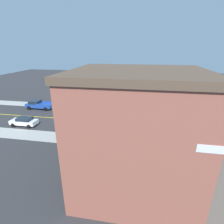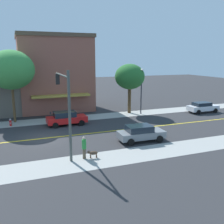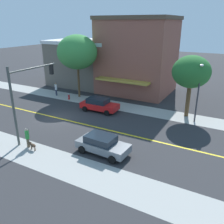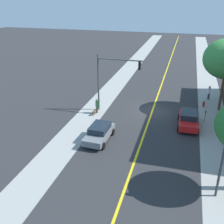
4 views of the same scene
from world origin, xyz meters
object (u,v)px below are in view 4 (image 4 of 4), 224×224
object	(u,v)px
pedestrian_white_shirt	(209,92)
pedestrian_green_shirt	(97,105)
traffic_light_mast	(111,75)
red_sedan_left_curb	(188,119)
parking_meter	(205,115)
fire_hydrant	(204,103)
small_dog	(94,112)
grey_sedan_right_curb	(99,133)

from	to	relation	value
pedestrian_white_shirt	pedestrian_green_shirt	distance (m)	15.13
traffic_light_mast	red_sedan_left_curb	size ratio (longest dim) A/B	1.50
red_sedan_left_curb	parking_meter	bearing A→B (deg)	129.58
fire_hydrant	small_dog	distance (m)	13.60
pedestrian_green_shirt	small_dog	world-z (taller)	pedestrian_green_shirt
traffic_light_mast	pedestrian_green_shirt	distance (m)	3.96
parking_meter	pedestrian_white_shirt	bearing A→B (deg)	-95.60
fire_hydrant	parking_meter	distance (m)	4.46
red_sedan_left_curb	traffic_light_mast	bearing A→B (deg)	-102.17
fire_hydrant	pedestrian_green_shirt	size ratio (longest dim) A/B	0.49
parking_meter	red_sedan_left_curb	size ratio (longest dim) A/B	0.29
pedestrian_white_shirt	pedestrian_green_shirt	bearing A→B (deg)	94.07
fire_hydrant	grey_sedan_right_curb	bearing A→B (deg)	48.78
pedestrian_green_shirt	grey_sedan_right_curb	bearing A→B (deg)	-121.24
small_dog	pedestrian_white_shirt	bearing A→B (deg)	-47.02
parking_meter	grey_sedan_right_curb	bearing A→B (deg)	34.77
parking_meter	traffic_light_mast	xyz separation A→B (m)	(10.60, -0.14, 3.60)
parking_meter	traffic_light_mast	world-z (taller)	traffic_light_mast
grey_sedan_right_curb	traffic_light_mast	bearing A→B (deg)	-171.32
parking_meter	pedestrian_white_shirt	size ratio (longest dim) A/B	0.70
red_sedan_left_curb	grey_sedan_right_curb	size ratio (longest dim) A/B	1.03
parking_meter	red_sedan_left_curb	distance (m)	2.31
fire_hydrant	grey_sedan_right_curb	size ratio (longest dim) A/B	0.20
traffic_light_mast	pedestrian_white_shirt	distance (m)	13.79
parking_meter	pedestrian_white_shirt	world-z (taller)	pedestrian_white_shirt
pedestrian_white_shirt	pedestrian_green_shirt	size ratio (longest dim) A/B	1.06
traffic_light_mast	pedestrian_white_shirt	bearing A→B (deg)	32.08
traffic_light_mast	red_sedan_left_curb	bearing A→B (deg)	-10.62
pedestrian_green_shirt	small_dog	xyz separation A→B (m)	(0.13, 0.63, -0.53)
fire_hydrant	small_dog	size ratio (longest dim) A/B	1.04
traffic_light_mast	red_sedan_left_curb	world-z (taller)	traffic_light_mast
red_sedan_left_curb	pedestrian_white_shirt	distance (m)	9.09
pedestrian_green_shirt	traffic_light_mast	bearing A→B (deg)	-16.36
fire_hydrant	pedestrian_green_shirt	bearing A→B (deg)	23.79
traffic_light_mast	pedestrian_white_shirt	size ratio (longest dim) A/B	3.63
parking_meter	red_sedan_left_curb	xyz separation A→B (m)	(1.74, 1.52, -0.05)
traffic_light_mast	parking_meter	bearing A→B (deg)	-0.78
fire_hydrant	small_dog	world-z (taller)	fire_hydrant
traffic_light_mast	small_dog	size ratio (longest dim) A/B	8.21
small_dog	fire_hydrant	bearing A→B (deg)	-55.20
red_sedan_left_curb	pedestrian_white_shirt	bearing A→B (deg)	162.82
fire_hydrant	pedestrian_white_shirt	xyz separation A→B (m)	(-0.67, -2.79, 0.57)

